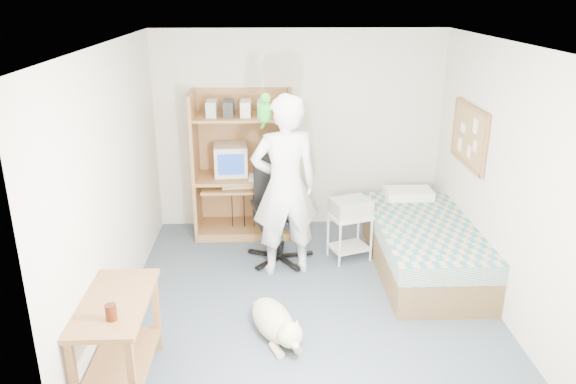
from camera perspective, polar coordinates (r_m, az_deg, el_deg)
The scene contains 20 objects.
floor at distance 5.73m, azimuth 2.13°, elevation -10.93°, with size 4.00×4.00×0.00m, color #45515E.
wall_back at distance 7.11m, azimuth 1.11°, elevation 6.23°, with size 3.60×0.02×2.50m, color silver.
wall_right at distance 5.62m, azimuth 20.92°, elevation 1.13°, with size 0.02×4.00×2.50m, color silver.
wall_left at distance 5.37m, azimuth -17.23°, elevation 0.71°, with size 0.02×4.00×2.50m, color silver.
ceiling at distance 4.93m, azimuth 2.51°, elevation 14.85°, with size 3.60×4.00×0.02m, color white.
computer_hutch at distance 6.97m, azimuth -4.56°, elevation 2.23°, with size 1.20×0.63×1.80m.
bed at distance 6.35m, azimuth 13.60°, elevation -5.32°, with size 1.02×2.02×0.66m.
side_desk at distance 4.58m, azimuth -16.90°, elevation -13.25°, with size 0.50×1.00×0.75m.
corkboard at distance 6.36m, azimuth 17.91°, elevation 5.47°, with size 0.04×0.94×0.66m.
office_chair at distance 6.38m, azimuth -0.99°, elevation -3.26°, with size 0.67×0.67×1.18m.
person at distance 5.88m, azimuth -0.34°, elevation 0.57°, with size 0.72×0.47×1.97m, color white.
parrot at distance 5.68m, azimuth -2.38°, elevation 8.38°, with size 0.14×0.25×0.40m.
dog at distance 5.10m, azimuth -1.29°, elevation -13.09°, with size 0.54×0.92×0.36m.
printer_cart at distance 6.44m, azimuth 6.28°, elevation -3.78°, with size 0.55×0.49×0.54m.
printer at distance 6.33m, azimuth 6.37°, elevation -1.52°, with size 0.42×0.32×0.18m, color #A8A8A3.
crt_monitor at distance 6.95m, azimuth -5.87°, elevation 3.31°, with size 0.43×0.45×0.38m.
keyboard at distance 6.87m, azimuth -4.81°, elevation 0.62°, with size 0.45×0.16×0.03m, color beige.
pencil_cup at distance 6.88m, azimuth -1.54°, elevation 2.04°, with size 0.08×0.08×0.12m, color yellow.
drink_glass at distance 4.19m, azimuth -17.53°, elevation -11.57°, with size 0.08×0.08×0.12m, color #3C1809.
floor_box_b at distance 4.88m, azimuth -15.57°, elevation -17.37°, with size 0.18×0.22×0.08m, color #B9B8B3.
Camera 1 is at (-0.38, -4.90, 2.94)m, focal length 35.00 mm.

